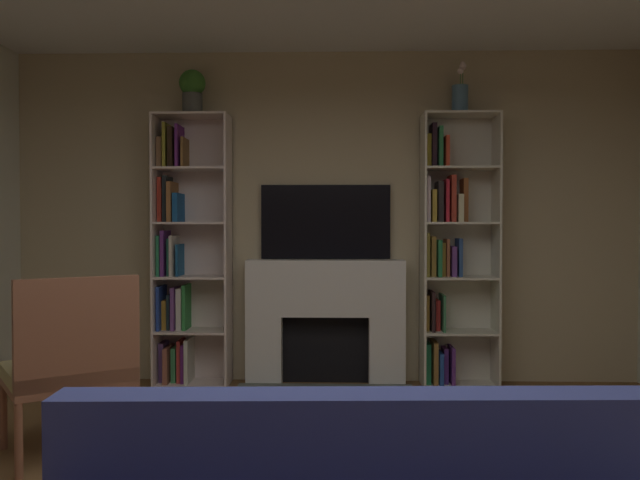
# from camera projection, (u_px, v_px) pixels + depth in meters

# --- Properties ---
(wall_back_accent) EXTENTS (5.40, 0.06, 2.80)m
(wall_back_accent) POSITION_uv_depth(u_px,v_px,m) (326.00, 217.00, 5.68)
(wall_back_accent) COLOR tan
(wall_back_accent) RESTS_ON ground_plane
(fireplace) EXTENTS (1.42, 0.54, 1.04)m
(fireplace) POSITION_uv_depth(u_px,v_px,m) (325.00, 318.00, 5.54)
(fireplace) COLOR silver
(fireplace) RESTS_ON ground_plane
(tv) EXTENTS (1.09, 0.06, 0.63)m
(tv) POSITION_uv_depth(u_px,v_px,m) (326.00, 222.00, 5.62)
(tv) COLOR black
(tv) RESTS_ON fireplace
(bookshelf_left) EXTENTS (0.62, 0.34, 2.25)m
(bookshelf_left) POSITION_uv_depth(u_px,v_px,m) (184.00, 256.00, 5.56)
(bookshelf_left) COLOR silver
(bookshelf_left) RESTS_ON ground_plane
(bookshelf_right) EXTENTS (0.62, 0.33, 2.25)m
(bookshelf_right) POSITION_uv_depth(u_px,v_px,m) (450.00, 251.00, 5.50)
(bookshelf_right) COLOR beige
(bookshelf_right) RESTS_ON ground_plane
(potted_plant) EXTENTS (0.22, 0.22, 0.38)m
(potted_plant) POSITION_uv_depth(u_px,v_px,m) (192.00, 90.00, 5.50)
(potted_plant) COLOR #4F544D
(potted_plant) RESTS_ON bookshelf_left
(vase_with_flowers) EXTENTS (0.13, 0.13, 0.43)m
(vase_with_flowers) POSITION_uv_depth(u_px,v_px,m) (460.00, 97.00, 5.44)
(vase_with_flowers) COLOR teal
(vase_with_flowers) RESTS_ON bookshelf_right
(armchair) EXTENTS (0.89, 0.87, 1.05)m
(armchair) POSITION_uv_depth(u_px,v_px,m) (71.00, 363.00, 3.79)
(armchair) COLOR brown
(armchair) RESTS_ON ground_plane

